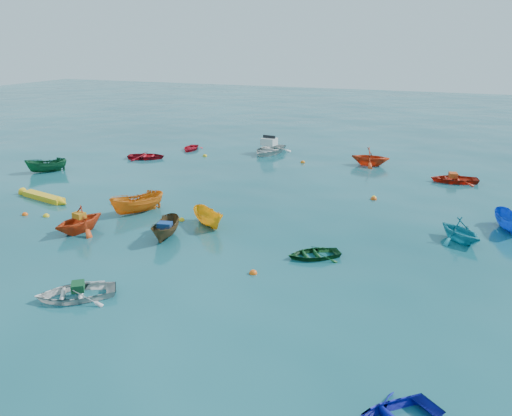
% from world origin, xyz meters
% --- Properties ---
extents(ground, '(160.00, 160.00, 0.00)m').
position_xyz_m(ground, '(0.00, 0.00, 0.00)').
color(ground, '#093C45').
rests_on(ground, ground).
extents(dinghy_white_near, '(3.65, 3.48, 0.62)m').
position_xyz_m(dinghy_white_near, '(-2.89, -6.38, 0.00)').
color(dinghy_white_near, silver).
rests_on(dinghy_white_near, ground).
extents(sampan_brown_mid, '(1.61, 2.88, 1.05)m').
position_xyz_m(sampan_brown_mid, '(-2.90, 0.20, 0.00)').
color(sampan_brown_mid, '#4E391C').
rests_on(sampan_brown_mid, ground).
extents(dinghy_orange_w, '(2.96, 3.25, 1.46)m').
position_xyz_m(dinghy_orange_w, '(-7.46, -0.78, 0.00)').
color(dinghy_orange_w, '#DE4214').
rests_on(dinghy_orange_w, ground).
extents(sampan_yellow_mid, '(2.74, 2.40, 1.03)m').
position_xyz_m(sampan_yellow_mid, '(-1.71, 2.49, 0.00)').
color(sampan_yellow_mid, '#FFAF16').
rests_on(sampan_yellow_mid, ground).
extents(dinghy_green_e, '(2.99, 2.80, 0.50)m').
position_xyz_m(dinghy_green_e, '(4.57, 0.64, 0.00)').
color(dinghy_green_e, '#10461D').
rests_on(dinghy_green_e, ground).
extents(dinghy_cyan_se, '(3.26, 3.27, 1.31)m').
position_xyz_m(dinghy_cyan_se, '(10.71, 5.11, 0.00)').
color(dinghy_cyan_se, teal).
rests_on(dinghy_cyan_se, ground).
extents(dinghy_red_nw, '(3.57, 3.04, 0.63)m').
position_xyz_m(dinghy_red_nw, '(-13.54, 14.46, 0.00)').
color(dinghy_red_nw, '#A50D18').
rests_on(dinghy_red_nw, ground).
extents(sampan_orange_n, '(2.72, 3.36, 1.24)m').
position_xyz_m(sampan_orange_n, '(-6.39, 2.84, 0.00)').
color(sampan_orange_n, orange).
rests_on(sampan_orange_n, ground).
extents(dinghy_red_ne, '(3.57, 2.89, 0.65)m').
position_xyz_m(dinghy_red_ne, '(10.23, 16.36, 0.00)').
color(dinghy_red_ne, red).
rests_on(dinghy_red_ne, ground).
extents(sampan_blue_far, '(1.74, 2.96, 1.08)m').
position_xyz_m(sampan_blue_far, '(13.04, 7.65, 0.00)').
color(sampan_blue_far, blue).
rests_on(sampan_blue_far, ground).
extents(dinghy_red_far, '(2.27, 2.82, 0.52)m').
position_xyz_m(dinghy_red_far, '(-11.82, 18.87, 0.00)').
color(dinghy_red_far, red).
rests_on(dinghy_red_far, ground).
extents(dinghy_orange_far, '(3.01, 2.62, 1.54)m').
position_xyz_m(dinghy_orange_far, '(4.00, 19.07, 0.00)').
color(dinghy_orange_far, red).
rests_on(dinghy_orange_far, ground).
extents(sampan_green_far, '(2.87, 2.76, 1.12)m').
position_xyz_m(sampan_green_far, '(-17.98, 8.03, 0.00)').
color(sampan_green_far, '#13522C').
rests_on(sampan_green_far, ground).
extents(kayak_yellow, '(4.20, 1.45, 0.42)m').
position_xyz_m(kayak_yellow, '(-13.23, 2.74, 0.00)').
color(kayak_yellow, yellow).
rests_on(kayak_yellow, ground).
extents(motorboat_white, '(3.55, 4.56, 1.47)m').
position_xyz_m(motorboat_white, '(-4.86, 20.20, 0.00)').
color(motorboat_white, silver).
rests_on(motorboat_white, ground).
extents(tarp_green_a, '(0.74, 0.77, 0.30)m').
position_xyz_m(tarp_green_a, '(-2.81, -6.32, 0.46)').
color(tarp_green_a, '#114724').
rests_on(tarp_green_a, dinghy_white_near).
extents(tarp_blue_a, '(0.76, 0.64, 0.32)m').
position_xyz_m(tarp_blue_a, '(-2.87, 0.05, 0.69)').
color(tarp_blue_a, navy).
rests_on(tarp_blue_a, sampan_brown_mid).
extents(tarp_orange_a, '(0.69, 0.58, 0.29)m').
position_xyz_m(tarp_orange_a, '(-7.44, -0.73, 0.88)').
color(tarp_orange_a, orange).
rests_on(tarp_orange_a, dinghy_orange_w).
extents(tarp_orange_b, '(0.65, 0.78, 0.33)m').
position_xyz_m(tarp_orange_b, '(10.13, 16.33, 0.49)').
color(tarp_orange_b, '#CA4214').
rests_on(tarp_orange_b, dinghy_red_ne).
extents(buoy_or_a, '(0.33, 0.33, 0.33)m').
position_xyz_m(buoy_or_a, '(-12.09, 0.11, 0.00)').
color(buoy_or_a, '#FF590D').
rests_on(buoy_or_a, ground).
extents(buoy_ye_a, '(0.34, 0.34, 0.34)m').
position_xyz_m(buoy_ye_a, '(-3.44, 2.62, 0.00)').
color(buoy_ye_a, yellow).
rests_on(buoy_ye_a, ground).
extents(buoy_or_b, '(0.35, 0.35, 0.35)m').
position_xyz_m(buoy_or_b, '(2.65, -1.95, 0.00)').
color(buoy_or_b, '#FF5A0D').
rests_on(buoy_or_b, ground).
extents(buoy_ye_b, '(0.36, 0.36, 0.36)m').
position_xyz_m(buoy_ye_b, '(-10.79, 0.36, 0.00)').
color(buoy_ye_b, yellow).
rests_on(buoy_ye_b, ground).
extents(buoy_or_c, '(0.30, 0.30, 0.30)m').
position_xyz_m(buoy_or_c, '(-8.70, 3.61, 0.00)').
color(buoy_or_c, orange).
rests_on(buoy_or_c, ground).
extents(buoy_ye_c, '(0.32, 0.32, 0.32)m').
position_xyz_m(buoy_ye_c, '(5.68, 10.60, 0.00)').
color(buoy_ye_c, yellow).
rests_on(buoy_ye_c, ground).
extents(buoy_or_d, '(0.39, 0.39, 0.39)m').
position_xyz_m(buoy_or_d, '(5.71, 10.30, 0.00)').
color(buoy_or_d, '#CF450B').
rests_on(buoy_or_d, ground).
extents(buoy_ye_d, '(0.38, 0.38, 0.38)m').
position_xyz_m(buoy_ye_d, '(-9.46, 17.04, 0.00)').
color(buoy_ye_d, gold).
rests_on(buoy_ye_d, ground).
extents(buoy_or_e, '(0.37, 0.37, 0.37)m').
position_xyz_m(buoy_or_e, '(-1.13, 17.93, 0.00)').
color(buoy_or_e, orange).
rests_on(buoy_or_e, ground).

